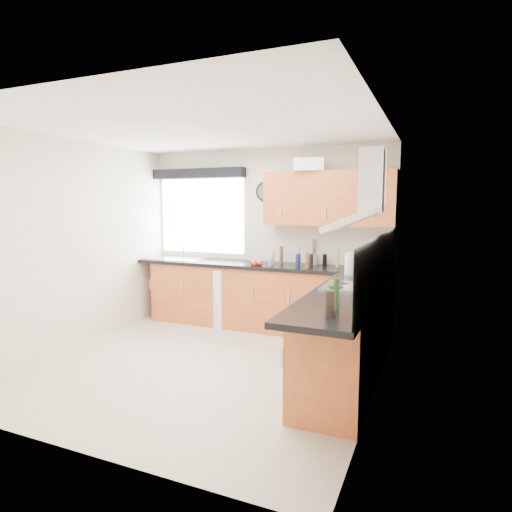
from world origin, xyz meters
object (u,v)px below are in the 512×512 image
at_px(extractor_hood, 363,200).
at_px(upper_cabinets, 329,198).
at_px(oven, 349,335).
at_px(washing_machine, 218,295).

relative_size(extractor_hood, upper_cabinets, 0.46).
relative_size(oven, upper_cabinets, 0.50).
xyz_separation_m(oven, washing_machine, (-2.13, 1.22, -0.01)).
distance_m(extractor_hood, washing_machine, 2.88).
bearing_deg(washing_machine, extractor_hood, -15.59).
xyz_separation_m(oven, extractor_hood, (0.10, -0.00, 1.34)).
bearing_deg(washing_machine, oven, -16.71).
bearing_deg(oven, extractor_hood, -0.00).
bearing_deg(extractor_hood, upper_cabinets, 116.13).
bearing_deg(extractor_hood, washing_machine, 151.37).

